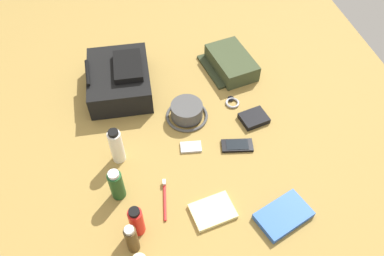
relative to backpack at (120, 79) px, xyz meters
name	(u,v)px	position (x,y,z in m)	size (l,w,h in m)	color
ground_plane	(192,136)	(-0.33, -0.25, -0.07)	(2.64, 2.02, 0.02)	olive
backpack	(120,79)	(0.00, 0.00, 0.00)	(0.36, 0.29, 0.14)	black
toiletry_pouch	(231,63)	(0.02, -0.52, -0.02)	(0.28, 0.24, 0.08)	#384228
bucket_hat	(186,112)	(-0.23, -0.25, -0.03)	(0.18, 0.18, 0.07)	#484848
cologne_bottle	(132,239)	(-0.76, 0.04, 0.01)	(0.04, 0.04, 0.14)	#473319
sunscreen_spray	(136,221)	(-0.70, 0.02, 0.00)	(0.05, 0.05, 0.14)	red
shampoo_bottle	(116,185)	(-0.54, 0.07, 0.01)	(0.05, 0.05, 0.14)	#19471E
toothpaste_tube	(117,146)	(-0.38, 0.05, 0.02)	(0.05, 0.05, 0.17)	white
paperback_novel	(283,216)	(-0.76, -0.48, -0.05)	(0.17, 0.22, 0.03)	blue
cell_phone	(237,145)	(-0.43, -0.42, -0.06)	(0.08, 0.13, 0.01)	black
media_player	(191,147)	(-0.40, -0.23, -0.06)	(0.06, 0.09, 0.01)	#B7B7BC
wristwatch	(232,102)	(-0.20, -0.47, -0.06)	(0.07, 0.06, 0.01)	#99999E
toothbrush	(165,197)	(-0.60, -0.09, -0.06)	(0.16, 0.04, 0.02)	red
wallet	(254,118)	(-0.31, -0.53, -0.05)	(0.09, 0.11, 0.02)	black
notepad	(213,211)	(-0.69, -0.25, -0.05)	(0.11, 0.15, 0.02)	beige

